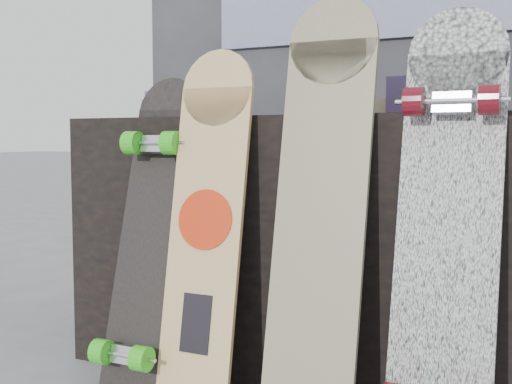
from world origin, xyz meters
The scene contains 9 objects.
vendor_table centered at (0.00, 0.50, 0.40)m, with size 1.60×0.60×0.80m, color black.
booth centered at (0.00, 1.35, 1.10)m, with size 2.40×0.22×2.20m.
merch_box_purple centered at (-0.58, 0.49, 0.85)m, with size 0.18×0.12×0.10m, color #433771.
merch_box_small centered at (0.24, 0.56, 0.86)m, with size 0.14×0.14×0.12m, color #433771.
merch_box_flat centered at (0.19, 0.60, 0.83)m, with size 0.22×0.10×0.06m, color #D1B78C.
longboard_geisha centered at (-0.24, 0.12, 0.52)m, with size 0.22×0.20×0.99m.
longboard_celtic centered at (0.09, 0.13, 0.59)m, with size 0.24×0.25×1.11m.
longboard_cascadia centered at (0.41, 0.13, 0.55)m, with size 0.24×0.31×1.06m.
skateboard_dark centered at (-0.44, 0.13, 0.47)m, with size 0.21×0.32×0.92m.
Camera 1 is at (0.65, -1.42, 0.73)m, focal length 45.00 mm.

